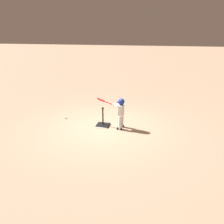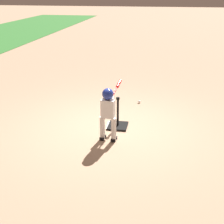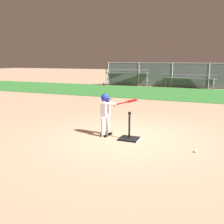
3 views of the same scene
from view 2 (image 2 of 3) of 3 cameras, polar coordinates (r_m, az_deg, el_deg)
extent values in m
plane|color=#93755B|center=(6.98, -0.13, -2.83)|extent=(90.00, 90.00, 0.00)
cube|color=white|center=(7.04, 0.88, -2.50)|extent=(0.47, 0.47, 0.02)
cube|color=black|center=(7.01, 1.05, -2.54)|extent=(0.48, 0.43, 0.04)
cylinder|color=black|center=(6.88, 1.06, -0.09)|extent=(0.05, 0.05, 0.61)
cylinder|color=black|center=(6.76, 1.08, 2.50)|extent=(0.08, 0.08, 0.05)
cylinder|color=silver|center=(6.34, -1.78, -2.97)|extent=(0.12, 0.12, 0.50)
cube|color=black|center=(6.46, -1.69, -4.69)|extent=(0.19, 0.11, 0.06)
cylinder|color=silver|center=(6.28, 0.31, -3.25)|extent=(0.12, 0.12, 0.50)
cube|color=black|center=(6.39, 0.36, -4.98)|extent=(0.19, 0.11, 0.06)
cube|color=silver|center=(6.14, -0.76, 0.60)|extent=(0.18, 0.28, 0.37)
sphere|color=tan|center=(6.03, -0.77, 3.21)|extent=(0.19, 0.19, 0.19)
sphere|color=navy|center=(6.03, -0.77, 3.32)|extent=(0.22, 0.22, 0.22)
cube|color=navy|center=(6.12, -0.50, 3.34)|extent=(0.14, 0.18, 0.01)
cylinder|color=silver|center=(6.21, -0.74, 2.54)|extent=(0.31, 0.19, 0.11)
cylinder|color=silver|center=(6.19, 0.01, 2.47)|extent=(0.31, 0.12, 0.11)
sphere|color=tan|center=(6.33, 0.02, 2.77)|extent=(0.10, 0.10, 0.10)
cylinder|color=red|center=(6.57, 0.79, 4.27)|extent=(0.59, 0.11, 0.20)
cylinder|color=red|center=(6.73, 1.25, 5.17)|extent=(0.27, 0.10, 0.13)
cylinder|color=black|center=(6.32, -0.03, 2.67)|extent=(0.03, 0.05, 0.05)
sphere|color=white|center=(8.45, 5.00, 1.89)|extent=(0.07, 0.07, 0.07)
camera|label=1|loc=(9.20, -54.18, 15.62)|focal=35.00mm
camera|label=3|loc=(9.75, 41.42, 10.90)|focal=42.00mm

